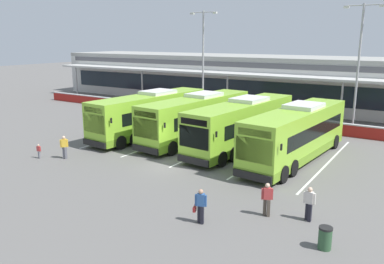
% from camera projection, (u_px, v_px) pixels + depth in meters
% --- Properties ---
extents(ground_plane, '(200.00, 200.00, 0.00)m').
position_uv_depth(ground_plane, '(174.00, 166.00, 25.72)').
color(ground_plane, '#605E5B').
extents(terminal_building, '(70.00, 13.00, 6.00)m').
position_uv_depth(terminal_building, '(303.00, 82.00, 47.06)').
color(terminal_building, silver).
rests_on(terminal_building, ground).
extents(red_barrier_wall, '(60.00, 0.40, 1.10)m').
position_uv_depth(red_barrier_wall, '(261.00, 120.00, 37.47)').
color(red_barrier_wall, maroon).
rests_on(red_barrier_wall, ground).
extents(coach_bus_leftmost, '(3.73, 12.32, 3.78)m').
position_uv_depth(coach_bus_leftmost, '(151.00, 115.00, 33.42)').
color(coach_bus_leftmost, '#8CC633').
rests_on(coach_bus_leftmost, ground).
extents(coach_bus_left_centre, '(3.73, 12.32, 3.78)m').
position_uv_depth(coach_bus_left_centre, '(197.00, 118.00, 31.88)').
color(coach_bus_left_centre, '#8CC633').
rests_on(coach_bus_left_centre, ground).
extents(coach_bus_centre, '(3.73, 12.32, 3.78)m').
position_uv_depth(coach_bus_centre, '(242.00, 125.00, 29.38)').
color(coach_bus_centre, '#8CC633').
rests_on(coach_bus_centre, ground).
extents(coach_bus_right_centre, '(3.73, 12.32, 3.78)m').
position_uv_depth(coach_bus_right_centre, '(297.00, 135.00, 26.54)').
color(coach_bus_right_centre, '#8CC633').
rests_on(coach_bus_right_centre, ground).
extents(bay_stripe_far_west, '(0.14, 13.00, 0.01)m').
position_uv_depth(bay_stripe_far_west, '(136.00, 132.00, 35.04)').
color(bay_stripe_far_west, silver).
rests_on(bay_stripe_far_west, ground).
extents(bay_stripe_west, '(0.14, 13.00, 0.01)m').
position_uv_depth(bay_stripe_west, '(174.00, 138.00, 32.84)').
color(bay_stripe_west, silver).
rests_on(bay_stripe_west, ground).
extents(bay_stripe_mid_west, '(0.14, 13.00, 0.01)m').
position_uv_depth(bay_stripe_mid_west, '(218.00, 145.00, 30.64)').
color(bay_stripe_mid_west, silver).
rests_on(bay_stripe_mid_west, ground).
extents(bay_stripe_centre, '(0.14, 13.00, 0.01)m').
position_uv_depth(bay_stripe_centre, '(269.00, 153.00, 28.43)').
color(bay_stripe_centre, silver).
rests_on(bay_stripe_centre, ground).
extents(bay_stripe_mid_east, '(0.14, 13.00, 0.01)m').
position_uv_depth(bay_stripe_mid_east, '(328.00, 163.00, 26.23)').
color(bay_stripe_mid_east, silver).
rests_on(bay_stripe_mid_east, ground).
extents(pedestrian_with_handbag, '(0.65, 0.38, 1.62)m').
position_uv_depth(pedestrian_with_handbag, '(200.00, 205.00, 17.52)').
color(pedestrian_with_handbag, black).
rests_on(pedestrian_with_handbag, ground).
extents(pedestrian_in_dark_coat, '(0.53, 0.30, 1.62)m').
position_uv_depth(pedestrian_in_dark_coat, '(309.00, 203.00, 17.75)').
color(pedestrian_in_dark_coat, black).
rests_on(pedestrian_in_dark_coat, ground).
extents(pedestrian_child, '(0.33, 0.18, 1.00)m').
position_uv_depth(pedestrian_child, '(39.00, 151.00, 27.17)').
color(pedestrian_child, slate).
rests_on(pedestrian_child, ground).
extents(pedestrian_near_bin, '(0.52, 0.35, 1.62)m').
position_uv_depth(pedestrian_near_bin, '(267.00, 198.00, 18.23)').
color(pedestrian_near_bin, '#4C4238').
rests_on(pedestrian_near_bin, ground).
extents(pedestrian_approaching_bus, '(0.44, 0.45, 1.62)m').
position_uv_depth(pedestrian_approaching_bus, '(64.00, 146.00, 27.02)').
color(pedestrian_approaching_bus, slate).
rests_on(pedestrian_approaching_bus, ground).
extents(lamp_post_west, '(3.24, 0.28, 11.00)m').
position_uv_depth(lamp_post_west, '(203.00, 56.00, 42.62)').
color(lamp_post_west, '#9E9EA3').
rests_on(lamp_post_west, ground).
extents(lamp_post_centre, '(3.24, 0.28, 11.00)m').
position_uv_depth(lamp_post_centre, '(359.00, 60.00, 33.81)').
color(lamp_post_centre, '#9E9EA3').
rests_on(lamp_post_centre, ground).
extents(litter_bin, '(0.54, 0.54, 0.93)m').
position_uv_depth(litter_bin, '(325.00, 238.00, 15.43)').
color(litter_bin, '#2D5133').
rests_on(litter_bin, ground).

